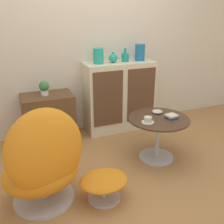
# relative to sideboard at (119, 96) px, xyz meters

# --- Properties ---
(ground_plane) EXTENTS (12.00, 12.00, 0.00)m
(ground_plane) POSITION_rel_sideboard_xyz_m (-0.33, -1.19, -0.48)
(ground_plane) COLOR #A87542
(wall_back) EXTENTS (6.40, 0.06, 2.60)m
(wall_back) POSITION_rel_sideboard_xyz_m (-0.33, 0.23, 0.82)
(wall_back) COLOR beige
(wall_back) RESTS_ON ground_plane
(sideboard) EXTENTS (0.96, 0.40, 0.95)m
(sideboard) POSITION_rel_sideboard_xyz_m (0.00, 0.00, 0.00)
(sideboard) COLOR beige
(sideboard) RESTS_ON ground_plane
(tv_console) EXTENTS (0.62, 0.44, 0.62)m
(tv_console) POSITION_rel_sideboard_xyz_m (-0.99, -0.02, -0.17)
(tv_console) COLOR brown
(tv_console) RESTS_ON ground_plane
(egg_chair) EXTENTS (0.84, 0.80, 0.92)m
(egg_chair) POSITION_rel_sideboard_xyz_m (-1.23, -1.23, -0.06)
(egg_chair) COLOR #B7B7BC
(egg_chair) RESTS_ON ground_plane
(ottoman) EXTENTS (0.44, 0.37, 0.24)m
(ottoman) POSITION_rel_sideboard_xyz_m (-0.75, -1.37, -0.31)
(ottoman) COLOR #B7B7BC
(ottoman) RESTS_ON ground_plane
(coffee_table) EXTENTS (0.67, 0.67, 0.50)m
(coffee_table) POSITION_rel_sideboard_xyz_m (0.06, -0.94, -0.13)
(coffee_table) COLOR #B7B7BC
(coffee_table) RESTS_ON ground_plane
(vase_leftmost) EXTENTS (0.13, 0.13, 0.20)m
(vase_leftmost) POSITION_rel_sideboard_xyz_m (-0.30, 0.00, 0.58)
(vase_leftmost) COLOR teal
(vase_leftmost) RESTS_ON sideboard
(vase_inner_left) EXTENTS (0.12, 0.12, 0.14)m
(vase_inner_left) POSITION_rel_sideboard_xyz_m (-0.09, 0.00, 0.54)
(vase_inner_left) COLOR teal
(vase_inner_left) RESTS_ON sideboard
(vase_inner_right) EXTENTS (0.10, 0.10, 0.18)m
(vase_inner_right) POSITION_rel_sideboard_xyz_m (0.08, 0.00, 0.54)
(vase_inner_right) COLOR teal
(vase_inner_right) RESTS_ON sideboard
(vase_rightmost) EXTENTS (0.14, 0.14, 0.22)m
(vase_rightmost) POSITION_rel_sideboard_xyz_m (0.30, 0.00, 0.59)
(vase_rightmost) COLOR #196699
(vase_rightmost) RESTS_ON sideboard
(potted_plant) EXTENTS (0.13, 0.13, 0.18)m
(potted_plant) POSITION_rel_sideboard_xyz_m (-1.01, -0.02, 0.24)
(potted_plant) COLOR silver
(potted_plant) RESTS_ON tv_console
(teacup) EXTENTS (0.13, 0.13, 0.06)m
(teacup) POSITION_rel_sideboard_xyz_m (-0.12, -1.00, 0.04)
(teacup) COLOR silver
(teacup) RESTS_ON coffee_table
(book_stack) EXTENTS (0.13, 0.12, 0.04)m
(book_stack) POSITION_rel_sideboard_xyz_m (0.18, -1.00, 0.04)
(book_stack) COLOR #1E478C
(book_stack) RESTS_ON coffee_table
(bowl) EXTENTS (0.12, 0.12, 0.04)m
(bowl) POSITION_rel_sideboard_xyz_m (0.12, -0.80, 0.04)
(bowl) COLOR beige
(bowl) RESTS_ON coffee_table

